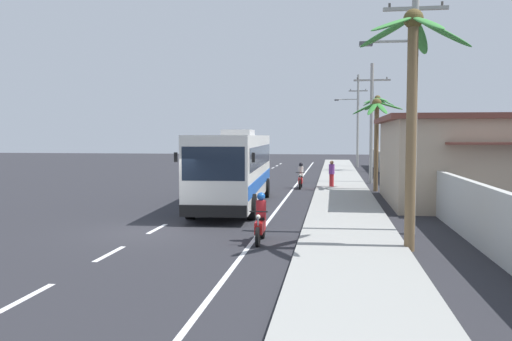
% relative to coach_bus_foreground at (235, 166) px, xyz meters
% --- Properties ---
extents(ground_plane, '(160.00, 160.00, 0.00)m').
position_rel_coach_bus_foreground_xyz_m(ground_plane, '(-1.60, -7.29, -1.90)').
color(ground_plane, '#28282D').
extents(sidewalk_kerb, '(3.20, 90.00, 0.14)m').
position_rel_coach_bus_foreground_xyz_m(sidewalk_kerb, '(5.20, 2.71, -1.83)').
color(sidewalk_kerb, '#999993').
rests_on(sidewalk_kerb, ground).
extents(lane_markings, '(3.90, 71.00, 0.01)m').
position_rel_coach_bus_foreground_xyz_m(lane_markings, '(0.81, 6.99, -1.89)').
color(lane_markings, white).
rests_on(lane_markings, ground).
extents(boundary_wall, '(0.24, 60.00, 1.91)m').
position_rel_coach_bus_foreground_xyz_m(boundary_wall, '(9.00, 6.71, -0.94)').
color(boundary_wall, '#B2B2AD').
rests_on(boundary_wall, ground).
extents(coach_bus_foreground, '(3.42, 12.20, 3.64)m').
position_rel_coach_bus_foreground_xyz_m(coach_bus_foreground, '(0.00, 0.00, 0.00)').
color(coach_bus_foreground, silver).
rests_on(coach_bus_foreground, ground).
extents(motorcycle_beside_bus, '(0.56, 1.96, 1.64)m').
position_rel_coach_bus_foreground_xyz_m(motorcycle_beside_bus, '(2.60, 8.97, -1.23)').
color(motorcycle_beside_bus, black).
rests_on(motorcycle_beside_bus, ground).
extents(motorcycle_trailing, '(0.56, 1.96, 1.56)m').
position_rel_coach_bus_foreground_xyz_m(motorcycle_trailing, '(2.40, -8.52, -1.26)').
color(motorcycle_trailing, black).
rests_on(motorcycle_trailing, ground).
extents(pedestrian_near_kerb, '(0.36, 0.36, 1.64)m').
position_rel_coach_bus_foreground_xyz_m(pedestrian_near_kerb, '(4.55, 9.06, -0.90)').
color(pedestrian_near_kerb, red).
rests_on(pedestrian_near_kerb, sidewalk_kerb).
extents(utility_pole_nearest, '(2.88, 0.24, 8.92)m').
position_rel_coach_bus_foreground_xyz_m(utility_pole_nearest, '(7.24, -6.42, 2.84)').
color(utility_pole_nearest, '#9E9E99').
rests_on(utility_pole_nearest, ground).
extents(utility_pole_mid, '(2.51, 0.24, 8.37)m').
position_rel_coach_bus_foreground_xyz_m(utility_pole_mid, '(7.27, 13.17, 2.51)').
color(utility_pole_mid, '#9E9E99').
rests_on(utility_pole_mid, ground).
extents(utility_pole_far, '(3.46, 0.24, 9.81)m').
position_rel_coach_bus_foreground_xyz_m(utility_pole_far, '(7.11, 32.75, 3.28)').
color(utility_pole_far, '#9E9E99').
rests_on(utility_pole_far, ground).
extents(palm_nearest, '(3.05, 2.95, 5.59)m').
position_rel_coach_bus_foreground_xyz_m(palm_nearest, '(7.20, 7.87, 2.29)').
color(palm_nearest, brown).
rests_on(palm_nearest, ground).
extents(palm_second, '(2.99, 3.08, 7.10)m').
position_rel_coach_bus_foreground_xyz_m(palm_second, '(8.65, 25.73, 3.11)').
color(palm_second, brown).
rests_on(palm_second, ground).
extents(palm_third, '(3.26, 3.42, 6.91)m').
position_rel_coach_bus_foreground_xyz_m(palm_third, '(6.85, -9.19, 2.96)').
color(palm_third, brown).
rests_on(palm_third, ground).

